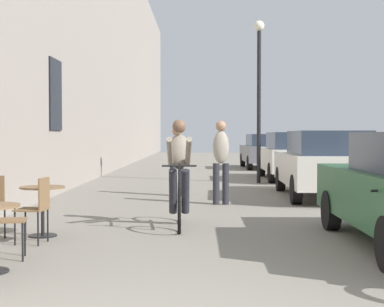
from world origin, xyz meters
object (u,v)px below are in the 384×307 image
(street_lamp, at_px, (259,80))
(parked_car_fourth, at_px, (264,151))
(cafe_chair_mid_toward_street, at_px, (37,205))
(parked_car_second, at_px, (324,163))
(cafe_chair_near_toward_street, at_px, (3,216))
(cyclist_on_bicycle, at_px, (179,176))
(parked_car_third, at_px, (292,155))
(cafe_table_mid, at_px, (43,200))
(pedestrian_mid, at_px, (177,157))
(pedestrian_near, at_px, (221,157))

(street_lamp, bearing_deg, parked_car_fourth, 82.30)
(cafe_chair_mid_toward_street, distance_m, parked_car_second, 7.68)
(cafe_chair_near_toward_street, distance_m, street_lamp, 11.88)
(cyclist_on_bicycle, distance_m, street_lamp, 8.90)
(parked_car_third, bearing_deg, parked_car_fourth, 91.59)
(cafe_table_mid, height_order, street_lamp, street_lamp)
(cafe_table_mid, distance_m, parked_car_second, 7.32)
(parked_car_third, bearing_deg, parked_car_second, -91.25)
(cyclist_on_bicycle, distance_m, parked_car_fourth, 16.30)
(cyclist_on_bicycle, distance_m, parked_car_third, 10.17)
(pedestrian_mid, xyz_separation_m, parked_car_fourth, (3.37, 11.37, -0.16))
(cyclist_on_bicycle, xyz_separation_m, pedestrian_near, (0.77, 2.91, 0.18))
(street_lamp, distance_m, parked_car_fourth, 8.07)
(cafe_table_mid, height_order, cyclist_on_bicycle, cyclist_on_bicycle)
(pedestrian_mid, xyz_separation_m, parked_car_second, (3.43, -0.37, -0.13))
(parked_car_third, bearing_deg, cyclist_on_bicycle, -109.12)
(cafe_chair_mid_toward_street, bearing_deg, parked_car_fourth, 74.01)
(street_lamp, distance_m, parked_car_third, 2.90)
(cyclist_on_bicycle, bearing_deg, street_lamp, 75.73)
(cafe_table_mid, relative_size, pedestrian_near, 0.41)
(cafe_table_mid, xyz_separation_m, pedestrian_near, (2.71, 3.86, 0.47))
(cyclist_on_bicycle, xyz_separation_m, pedestrian_mid, (-0.22, 4.62, 0.12))
(pedestrian_near, bearing_deg, cafe_table_mid, -125.09)
(cafe_chair_mid_toward_street, xyz_separation_m, parked_car_fourth, (5.01, 17.50, 0.26))
(cafe_chair_mid_toward_street, relative_size, cyclist_on_bicycle, 0.51)
(street_lamp, bearing_deg, cyclist_on_bicycle, -104.27)
(cyclist_on_bicycle, height_order, pedestrian_near, pedestrian_near)
(street_lamp, relative_size, parked_car_third, 1.13)
(cafe_table_mid, height_order, parked_car_fourth, parked_car_fourth)
(cafe_chair_near_toward_street, distance_m, cafe_chair_mid_toward_street, 1.00)
(cafe_chair_near_toward_street, height_order, pedestrian_near, pedestrian_near)
(pedestrian_near, height_order, parked_car_second, pedestrian_near)
(pedestrian_near, xyz_separation_m, parked_car_fourth, (2.38, 13.08, -0.22))
(parked_car_third, distance_m, parked_car_fourth, 6.38)
(cafe_table_mid, bearing_deg, cyclist_on_bicycle, 26.14)
(parked_car_second, relative_size, parked_car_third, 1.02)
(cafe_chair_near_toward_street, xyz_separation_m, parked_car_second, (5.20, 6.76, 0.29))
(parked_car_second, bearing_deg, pedestrian_mid, 173.79)
(parked_car_second, bearing_deg, cafe_chair_near_toward_street, -127.56)
(pedestrian_mid, distance_m, parked_car_third, 6.12)
(parked_car_fourth, bearing_deg, cyclist_on_bicycle, -101.16)
(pedestrian_mid, distance_m, street_lamp, 4.90)
(pedestrian_near, bearing_deg, parked_car_third, 69.11)
(cyclist_on_bicycle, bearing_deg, parked_car_fourth, 78.84)
(cafe_table_mid, bearing_deg, parked_car_fourth, 73.27)
(cafe_table_mid, xyz_separation_m, cyclist_on_bicycle, (1.94, 0.95, 0.29))
(parked_car_second, distance_m, parked_car_fourth, 11.74)
(street_lamp, bearing_deg, parked_car_third, 46.49)
(cafe_chair_near_toward_street, height_order, cafe_chair_mid_toward_street, same)
(pedestrian_mid, bearing_deg, parked_car_third, 54.56)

